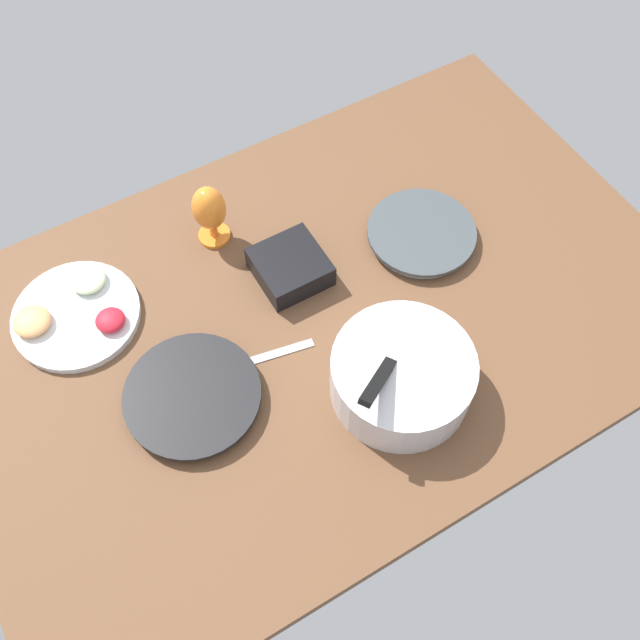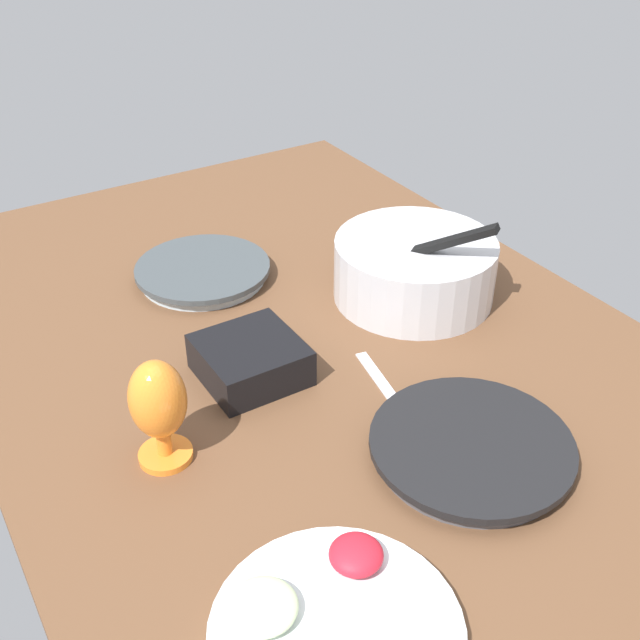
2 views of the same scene
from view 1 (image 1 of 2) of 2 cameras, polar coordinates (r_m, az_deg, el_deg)
The scene contains 8 objects.
ground_plane at distance 157.47cm, azimuth 0.07°, elevation 0.24°, with size 160.00×104.00×4.00cm, color brown.
dinner_plate_left at distance 167.78cm, azimuth 8.12°, elevation 6.84°, with size 25.28×25.28×2.87cm.
dinner_plate_right at distance 146.80cm, azimuth -10.15°, elevation -6.05°, with size 27.96×27.96×3.02cm.
mixing_bowl at distance 142.56cm, azimuth 6.58°, elevation -4.40°, with size 28.72×28.72×18.38cm.
fruit_platter at distance 162.83cm, azimuth -19.02°, elevation 0.53°, with size 27.66×27.66×4.65cm.
hurricane_glass_orange at distance 162.09cm, azimuth -8.85°, elevation 8.65°, with size 7.67×7.67×16.07cm.
square_bowl_black at distance 158.55cm, azimuth -2.40°, elevation 4.34°, with size 14.98×14.98×6.08cm.
fork_by_right_plate at distance 150.59cm, azimuth -3.80°, elevation -2.75°, with size 18.00×1.80×0.60cm, color silver.
Camera 1 is at (41.01, 70.10, 132.90)cm, focal length 39.94 mm.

